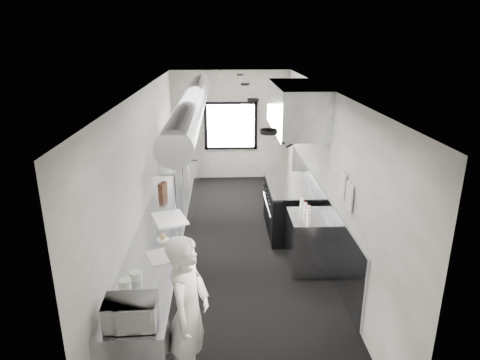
{
  "coord_description": "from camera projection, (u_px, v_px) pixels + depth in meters",
  "views": [
    {
      "loc": [
        -0.23,
        -6.81,
        3.6
      ],
      "look_at": [
        0.06,
        -0.2,
        1.35
      ],
      "focal_mm": 31.82,
      "sensor_mm": 36.0,
      "label": 1
    }
  ],
  "objects": [
    {
      "name": "notice_sheet_b",
      "position": [
        349.0,
        197.0,
        5.71
      ],
      "size": [
        0.02,
        0.28,
        0.38
      ],
      "primitive_type": "cube",
      "color": "beige",
      "rests_on": "wall_right"
    },
    {
      "name": "squeeze_bottle_a",
      "position": [
        309.0,
        218.0,
        6.42
      ],
      "size": [
        0.08,
        0.08,
        0.17
      ],
      "primitive_type": "cylinder",
      "rotation": [
        0.0,
        0.0,
        -0.41
      ],
      "color": "white",
      "rests_on": "bottle_station"
    },
    {
      "name": "microwave",
      "position": [
        131.0,
        313.0,
        4.14
      ],
      "size": [
        0.49,
        0.38,
        0.28
      ],
      "primitive_type": "imported",
      "rotation": [
        0.0,
        0.0,
        0.04
      ],
      "color": "white",
      "rests_on": "prep_counter"
    },
    {
      "name": "floor",
      "position": [
        236.0,
        248.0,
        7.61
      ],
      "size": [
        3.0,
        8.0,
        0.01
      ],
      "primitive_type": "cube",
      "color": "black",
      "rests_on": "ground"
    },
    {
      "name": "bottle_station",
      "position": [
        309.0,
        242.0,
        6.85
      ],
      "size": [
        0.65,
        0.8,
        0.9
      ],
      "primitive_type": "cube",
      "color": "#969BA4",
      "rests_on": "floor"
    },
    {
      "name": "line_cook",
      "position": [
        189.0,
        313.0,
        4.4
      ],
      "size": [
        0.58,
        0.73,
        1.75
      ],
      "primitive_type": "imported",
      "rotation": [
        0.0,
        0.0,
        1.29
      ],
      "color": "silver",
      "rests_on": "floor"
    },
    {
      "name": "far_work_table",
      "position": [
        185.0,
        171.0,
        10.45
      ],
      "size": [
        0.7,
        1.2,
        0.9
      ],
      "primitive_type": "cube",
      "color": "#969BA4",
      "rests_on": "floor"
    },
    {
      "name": "range",
      "position": [
        289.0,
        208.0,
        8.17
      ],
      "size": [
        0.88,
        1.6,
        0.94
      ],
      "color": "black",
      "rests_on": "floor"
    },
    {
      "name": "squeeze_bottle_c",
      "position": [
        309.0,
        211.0,
        6.66
      ],
      "size": [
        0.07,
        0.07,
        0.18
      ],
      "primitive_type": "cylinder",
      "rotation": [
        0.0,
        0.0,
        0.24
      ],
      "color": "white",
      "rests_on": "bottle_station"
    },
    {
      "name": "deli_tub_a",
      "position": [
        136.0,
        276.0,
        4.96
      ],
      "size": [
        0.15,
        0.15,
        0.1
      ],
      "primitive_type": "cylinder",
      "rotation": [
        0.0,
        0.0,
        0.13
      ],
      "color": "beige",
      "rests_on": "prep_counter"
    },
    {
      "name": "wall_front",
      "position": [
        253.0,
        328.0,
        3.38
      ],
      "size": [
        3.0,
        0.02,
        2.8
      ],
      "primitive_type": "cube",
      "color": "silver",
      "rests_on": "floor"
    },
    {
      "name": "wall_cladding",
      "position": [
        316.0,
        211.0,
        7.78
      ],
      "size": [
        0.03,
        5.5,
        1.1
      ],
      "primitive_type": "cube",
      "color": "#969BA4",
      "rests_on": "wall_right"
    },
    {
      "name": "service_window",
      "position": [
        231.0,
        126.0,
        10.91
      ],
      "size": [
        1.36,
        0.05,
        1.25
      ],
      "color": "silver",
      "rests_on": "wall_back"
    },
    {
      "name": "squeeze_bottle_b",
      "position": [
        308.0,
        215.0,
        6.5
      ],
      "size": [
        0.08,
        0.08,
        0.19
      ],
      "primitive_type": "cylinder",
      "rotation": [
        0.0,
        0.0,
        -0.43
      ],
      "color": "white",
      "rests_on": "bottle_station"
    },
    {
      "name": "wall_left",
      "position": [
        147.0,
        175.0,
        7.1
      ],
      "size": [
        0.02,
        8.0,
        2.8
      ],
      "primitive_type": "cube",
      "color": "silver",
      "rests_on": "floor"
    },
    {
      "name": "plate_stack_a",
      "position": [
        164.0,
        154.0,
        7.17
      ],
      "size": [
        0.26,
        0.26,
        0.26
      ],
      "primitive_type": "cylinder",
      "rotation": [
        0.0,
        0.0,
        0.16
      ],
      "color": "white",
      "rests_on": "pass_shelf"
    },
    {
      "name": "plate_stack_c",
      "position": [
        173.0,
        138.0,
        8.17
      ],
      "size": [
        0.32,
        0.32,
        0.34
      ],
      "primitive_type": "cylinder",
      "rotation": [
        0.0,
        0.0,
        -0.42
      ],
      "color": "white",
      "rests_on": "pass_shelf"
    },
    {
      "name": "squeeze_bottle_d",
      "position": [
        305.0,
        208.0,
        6.82
      ],
      "size": [
        0.06,
        0.06,
        0.17
      ],
      "primitive_type": "cylinder",
      "rotation": [
        0.0,
        0.0,
        -0.11
      ],
      "color": "white",
      "rests_on": "bottle_station"
    },
    {
      "name": "notice_sheet_a",
      "position": [
        342.0,
        185.0,
        6.02
      ],
      "size": [
        0.02,
        0.28,
        0.38
      ],
      "primitive_type": "cube",
      "color": "beige",
      "rests_on": "wall_right"
    },
    {
      "name": "hvac_duct",
      "position": [
        194.0,
        102.0,
        7.14
      ],
      "size": [
        0.4,
        6.4,
        0.4
      ],
      "primitive_type": "cylinder",
      "rotation": [
        1.57,
        0.0,
        0.0
      ],
      "color": "#999BA1",
      "rests_on": "ceiling"
    },
    {
      "name": "prep_counter",
      "position": [
        167.0,
        239.0,
        6.95
      ],
      "size": [
        0.7,
        6.0,
        0.9
      ],
      "primitive_type": "cube",
      "color": "#969BA4",
      "rests_on": "floor"
    },
    {
      "name": "plate_stack_b",
      "position": [
        170.0,
        145.0,
        7.76
      ],
      "size": [
        0.25,
        0.25,
        0.28
      ],
      "primitive_type": "cylinder",
      "rotation": [
        0.0,
        0.0,
        0.15
      ],
      "color": "white",
      "rests_on": "pass_shelf"
    },
    {
      "name": "plate_stack_d",
      "position": [
        175.0,
        132.0,
        8.71
      ],
      "size": [
        0.26,
        0.26,
        0.34
      ],
      "primitive_type": "cylinder",
      "rotation": [
        0.0,
        0.0,
        0.23
      ],
      "color": "white",
      "rests_on": "pass_shelf"
    },
    {
      "name": "cutting_board",
      "position": [
        170.0,
        219.0,
        6.59
      ],
      "size": [
        0.65,
        0.74,
        0.02
      ],
      "primitive_type": "cube",
      "rotation": [
        0.0,
        0.0,
        0.34
      ],
      "color": "white",
      "rests_on": "prep_counter"
    },
    {
      "name": "deli_tub_b",
      "position": [
        125.0,
        284.0,
        4.79
      ],
      "size": [
        0.15,
        0.15,
        0.1
      ],
      "primitive_type": "cylinder",
      "rotation": [
        0.0,
        0.0,
        0.11
      ],
      "color": "beige",
      "rests_on": "prep_counter"
    },
    {
      "name": "knife_block",
      "position": [
        163.0,
        189.0,
        7.6
      ],
      "size": [
        0.15,
        0.21,
        0.21
      ],
      "primitive_type": "cube",
      "rotation": [
        0.0,
        0.0,
        -0.32
      ],
      "color": "#51301C",
      "rests_on": "prep_counter"
    },
    {
      "name": "pass_shelf",
      "position": [
        171.0,
        151.0,
        8.02
      ],
      "size": [
        0.45,
        3.0,
        0.68
      ],
      "color": "#969BA4",
      "rests_on": "prep_counter"
    },
    {
      "name": "wall_back",
      "position": [
        231.0,
        126.0,
        10.95
      ],
      "size": [
        3.0,
        0.02,
        2.8
      ],
      "primitive_type": "cube",
      "color": "silver",
      "rests_on": "floor"
    },
    {
      "name": "squeeze_bottle_e",
      "position": [
        302.0,
        203.0,
        6.99
      ],
      "size": [
        0.06,
        0.06,
        0.19
      ],
      "primitive_type": "cylinder",
      "rotation": [
        0.0,
        0.0,
        -0.03
      ],
      "color": "white",
      "rests_on": "bottle_station"
    },
    {
      "name": "newspaper",
      "position": [
        161.0,
        256.0,
        5.48
      ],
      "size": [
        0.48,
        0.52,
        0.01
      ],
      "primitive_type": "cube",
      "rotation": [
        0.0,
        0.0,
        0.42
      ],
      "color": "white",
      "rests_on": "prep_counter"
    },
    {
      "name": "wall_right",
      "position": [
        324.0,
        172.0,
        7.22
      ],
      "size": [
        0.02,
        8.0,
        2.8
      ],
      "primitive_type": "cube",
      "color": "silver",
      "rests_on": "floor"
    },
    {
      "name": "pastry",
      "position": [
        163.0,
        236.0,
        5.91
      ],
      "size": [
        0.09,
        0.09,
        0.09
      ],
      "primitive_type": "sphere",
      "color": "tan",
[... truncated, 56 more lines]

